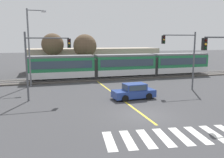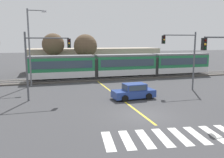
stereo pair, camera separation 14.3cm
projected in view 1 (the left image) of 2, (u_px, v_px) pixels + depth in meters
ground_plane at (143, 115)px, 18.35m from camera, size 200.00×200.00×0.00m
track_bed at (95, 79)px, 35.13m from camera, size 120.00×4.00×0.18m
rail_near at (96, 79)px, 34.42m from camera, size 120.00×0.08×0.10m
rail_far at (94, 77)px, 35.78m from camera, size 120.00×0.08×0.10m
light_rail_tram at (125, 65)px, 36.12m from camera, size 28.00×2.64×3.43m
crosswalk_stripe_0 at (109, 141)px, 13.69m from camera, size 0.91×2.85×0.01m
crosswalk_stripe_1 at (128, 140)px, 13.86m from camera, size 0.91×2.85×0.01m
crosswalk_stripe_2 at (146, 138)px, 14.03m from camera, size 0.91×2.85×0.01m
crosswalk_stripe_3 at (164, 137)px, 14.21m from camera, size 0.91×2.85×0.01m
crosswalk_stripe_4 at (181, 136)px, 14.38m from camera, size 0.91×2.85×0.01m
crosswalk_stripe_5 at (198, 135)px, 14.55m from camera, size 0.91×2.85×0.01m
crosswalk_stripe_6 at (214, 134)px, 14.73m from camera, size 0.91×2.85×0.01m
lane_centre_line at (117, 96)px, 24.72m from camera, size 0.20×18.03×0.01m
sedan_crossing at (134, 92)px, 23.48m from camera, size 4.29×2.11×1.52m
traffic_light_mid_left at (42, 56)px, 22.36m from camera, size 4.25×0.38×6.52m
traffic_light_mid_right at (184, 52)px, 26.76m from camera, size 4.25×0.38×6.68m
street_lamp_west at (30, 43)px, 29.29m from camera, size 2.34×0.28×9.55m
bare_tree_west at (53, 45)px, 38.19m from camera, size 3.58×3.58×6.84m
bare_tree_east at (85, 46)px, 38.20m from camera, size 3.76×3.76×6.69m
building_backdrop_far at (94, 59)px, 45.09m from camera, size 24.24×6.00×4.22m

